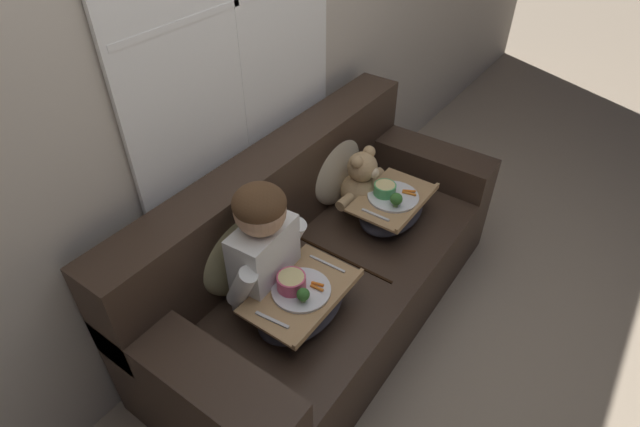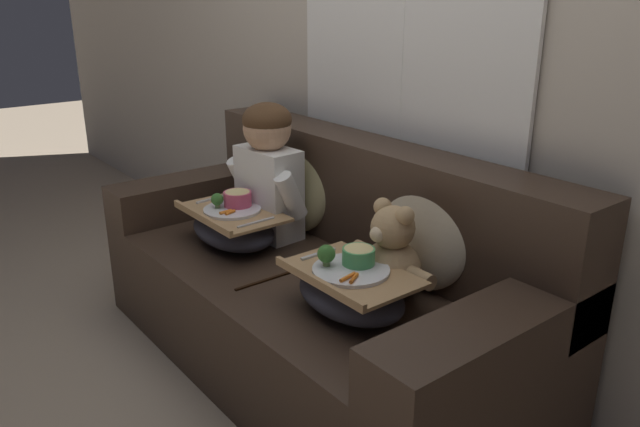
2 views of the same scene
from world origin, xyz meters
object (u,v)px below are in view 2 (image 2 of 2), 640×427
Objects in this scene: teddy_bear at (391,258)px; lap_tray_child at (233,226)px; throw_pillow_behind_teddy at (426,230)px; child_figure at (268,164)px; lap_tray_teddy at (350,289)px; throw_pillow_behind_child at (300,182)px; couch at (321,288)px.

teddy_bear is 0.81× the size of lap_tray_child.
child_figure is at bearing -167.42° from throw_pillow_behind_teddy.
child_figure reaches higher than lap_tray_teddy.
teddy_bear is (0.74, -0.17, -0.06)m from throw_pillow_behind_child.
lap_tray_teddy is at bearing -90.21° from throw_pillow_behind_teddy.
couch is 0.45m from lap_tray_teddy.
lap_tray_child is 1.06× the size of lap_tray_teddy.
child_figure is 1.54× the size of teddy_bear.
teddy_bear is (-0.00, -0.17, -0.06)m from throw_pillow_behind_teddy.
teddy_bear is 0.19m from lap_tray_teddy.
teddy_bear is (0.37, 0.01, 0.26)m from couch.
child_figure reaches higher than couch.
lap_tray_teddy is (-0.00, -0.35, -0.12)m from throw_pillow_behind_teddy.
couch reaches higher than lap_tray_child.
child_figure reaches higher than lap_tray_child.
couch is 0.52m from throw_pillow_behind_teddy.
throw_pillow_behind_child is at bearing 90.02° from child_figure.
child_figure is 0.29m from lap_tray_child.
couch is 5.17× the size of teddy_bear.
lap_tray_child is (-0.74, -0.34, -0.12)m from throw_pillow_behind_teddy.
teddy_bear is (0.74, -0.00, -0.17)m from child_figure.
couch is at bearing -1.51° from child_figure.
throw_pillow_behind_teddy is 0.18m from teddy_bear.
teddy_bear is 0.86× the size of lap_tray_teddy.
lap_tray_child is (-0.74, -0.18, -0.06)m from teddy_bear.
throw_pillow_behind_teddy is 1.18× the size of teddy_bear.
throw_pillow_behind_teddy reaches higher than lap_tray_teddy.
throw_pillow_behind_teddy reaches higher than teddy_bear.
couch is 4.19× the size of lap_tray_child.
throw_pillow_behind_child is at bearing 167.14° from teddy_bear.
teddy_bear is at bearing -0.29° from child_figure.
throw_pillow_behind_teddy is at bearing 89.95° from teddy_bear.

